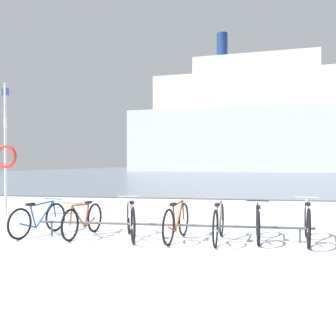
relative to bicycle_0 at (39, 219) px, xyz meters
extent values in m
cube|color=white|center=(2.56, -2.44, -0.38)|extent=(80.00, 22.00, 0.08)
cube|color=slate|center=(2.56, 63.56, -0.38)|extent=(80.00, 110.00, 0.08)
cube|color=#47474C|center=(2.56, 8.56, -0.36)|extent=(80.00, 0.50, 0.05)
cylinder|color=#4C5156|center=(2.79, 0.10, -0.06)|extent=(5.61, 0.15, 0.05)
cylinder|color=#4C5156|center=(0.27, 0.05, -0.20)|extent=(0.04, 0.04, 0.28)
cylinder|color=#4C5156|center=(5.31, 0.14, -0.20)|extent=(0.04, 0.04, 0.28)
torus|color=black|center=(0.13, 0.50, -0.02)|extent=(0.20, 0.62, 0.63)
torus|color=black|center=(-0.13, -0.51, -0.02)|extent=(0.20, 0.62, 0.63)
cylinder|color=#3359B2|center=(0.04, 0.17, 0.09)|extent=(0.17, 0.54, 0.53)
cylinder|color=#3359B2|center=(-0.04, -0.16, 0.07)|extent=(0.08, 0.19, 0.48)
cylinder|color=#3359B2|center=(0.03, 0.10, 0.32)|extent=(0.21, 0.67, 0.08)
cylinder|color=#3359B2|center=(-0.08, -0.29, -0.09)|extent=(0.15, 0.45, 0.18)
cylinder|color=#3359B2|center=(0.12, 0.46, 0.16)|extent=(0.06, 0.12, 0.37)
cube|color=black|center=(-0.06, -0.23, 0.34)|extent=(0.13, 0.21, 0.05)
cylinder|color=#3359B2|center=(0.11, 0.43, 0.39)|extent=(0.45, 0.14, 0.02)
torus|color=black|center=(0.93, -0.49, -0.02)|extent=(0.12, 0.64, 0.64)
torus|color=black|center=(1.04, 0.53, -0.02)|extent=(0.12, 0.64, 0.64)
cylinder|color=brown|center=(0.96, -0.16, 0.09)|extent=(0.10, 0.54, 0.54)
cylinder|color=brown|center=(1.00, 0.18, 0.07)|extent=(0.06, 0.19, 0.48)
cylinder|color=brown|center=(0.97, -0.08, 0.33)|extent=(0.11, 0.67, 0.08)
cylinder|color=brown|center=(1.01, 0.32, -0.09)|extent=(0.09, 0.45, 0.18)
cylinder|color=brown|center=(0.93, -0.45, 0.17)|extent=(0.05, 0.12, 0.38)
cube|color=black|center=(1.01, 0.25, 0.35)|extent=(0.10, 0.21, 0.05)
cylinder|color=brown|center=(0.93, -0.41, 0.40)|extent=(0.46, 0.07, 0.02)
torus|color=black|center=(1.84, 0.47, 0.01)|extent=(0.28, 0.68, 0.70)
torus|color=black|center=(2.20, -0.52, 0.01)|extent=(0.28, 0.68, 0.70)
cylinder|color=silver|center=(1.96, 0.14, 0.14)|extent=(0.22, 0.53, 0.60)
cylinder|color=silver|center=(2.08, -0.18, 0.12)|extent=(0.10, 0.19, 0.53)
cylinder|color=silver|center=(1.99, 0.07, 0.40)|extent=(0.27, 0.66, 0.09)
cylinder|color=silver|center=(2.12, -0.31, -0.06)|extent=(0.19, 0.44, 0.19)
cylinder|color=silver|center=(1.86, 0.43, 0.22)|extent=(0.07, 0.12, 0.42)
cube|color=black|center=(2.10, -0.25, 0.42)|extent=(0.14, 0.22, 0.05)
cylinder|color=silver|center=(1.87, 0.39, 0.48)|extent=(0.44, 0.18, 0.02)
torus|color=black|center=(3.03, 0.47, 0.00)|extent=(0.14, 0.68, 0.69)
torus|color=black|center=(2.88, -0.54, 0.00)|extent=(0.14, 0.68, 0.69)
cylinder|color=brown|center=(2.98, 0.14, 0.13)|extent=(0.11, 0.54, 0.58)
cylinder|color=brown|center=(2.93, -0.19, 0.10)|extent=(0.06, 0.19, 0.52)
cylinder|color=brown|center=(2.97, 0.07, 0.38)|extent=(0.13, 0.67, 0.08)
cylinder|color=brown|center=(2.91, -0.33, -0.07)|extent=(0.10, 0.45, 0.19)
cylinder|color=brown|center=(3.02, 0.44, 0.21)|extent=(0.05, 0.12, 0.41)
cube|color=black|center=(2.92, -0.26, 0.40)|extent=(0.11, 0.21, 0.05)
cylinder|color=brown|center=(3.02, 0.40, 0.46)|extent=(0.46, 0.09, 0.02)
torus|color=black|center=(3.81, 0.52, 0.01)|extent=(0.08, 0.69, 0.69)
torus|color=black|center=(3.74, -0.56, 0.01)|extent=(0.08, 0.69, 0.69)
cylinder|color=gray|center=(3.79, 0.17, 0.14)|extent=(0.07, 0.57, 0.59)
cylinder|color=gray|center=(3.77, -0.18, 0.11)|extent=(0.05, 0.20, 0.53)
cylinder|color=gray|center=(3.79, 0.09, 0.39)|extent=(0.08, 0.71, 0.09)
cylinder|color=gray|center=(3.76, -0.33, -0.07)|extent=(0.07, 0.47, 0.19)
cylinder|color=gray|center=(3.81, 0.48, 0.21)|extent=(0.04, 0.12, 0.42)
cube|color=black|center=(3.76, -0.26, 0.41)|extent=(0.09, 0.20, 0.05)
cylinder|color=gray|center=(3.81, 0.44, 0.47)|extent=(0.46, 0.06, 0.02)
torus|color=black|center=(4.56, 0.73, -0.02)|extent=(0.08, 0.65, 0.64)
torus|color=black|center=(4.51, -0.27, -0.02)|extent=(0.08, 0.65, 0.64)
cylinder|color=#1E2328|center=(4.54, 0.40, 0.10)|extent=(0.06, 0.53, 0.54)
cylinder|color=#1E2328|center=(4.53, 0.08, 0.07)|extent=(0.04, 0.19, 0.48)
cylinder|color=#1E2328|center=(4.54, 0.33, 0.33)|extent=(0.06, 0.65, 0.08)
cylinder|color=#1E2328|center=(4.52, -0.06, -0.09)|extent=(0.05, 0.44, 0.18)
cylinder|color=#1E2328|center=(4.56, 0.69, 0.17)|extent=(0.04, 0.11, 0.38)
cube|color=black|center=(4.53, 0.00, 0.35)|extent=(0.09, 0.20, 0.05)
cylinder|color=#1E2328|center=(4.55, 0.65, 0.40)|extent=(0.46, 0.04, 0.02)
torus|color=black|center=(5.53, 0.72, 0.02)|extent=(0.15, 0.72, 0.72)
torus|color=black|center=(5.38, -0.36, 0.02)|extent=(0.15, 0.72, 0.72)
cylinder|color=silver|center=(5.48, 0.37, 0.15)|extent=(0.12, 0.57, 0.61)
cylinder|color=silver|center=(5.43, 0.02, 0.13)|extent=(0.06, 0.20, 0.54)
cylinder|color=silver|center=(5.47, 0.29, 0.42)|extent=(0.14, 0.71, 0.09)
cylinder|color=silver|center=(5.41, -0.13, -0.06)|extent=(0.10, 0.48, 0.20)
cylinder|color=silver|center=(5.53, 0.68, 0.23)|extent=(0.05, 0.12, 0.43)
cube|color=black|center=(5.42, -0.06, 0.43)|extent=(0.11, 0.21, 0.05)
cylinder|color=silver|center=(5.52, 0.64, 0.49)|extent=(0.46, 0.09, 0.02)
cylinder|color=silver|center=(-2.37, 2.45, 1.57)|extent=(0.08, 0.08, 3.81)
cylinder|color=white|center=(-2.37, 2.45, 2.33)|extent=(0.09, 0.09, 0.30)
torus|color=red|center=(-2.37, 2.45, 1.38)|extent=(0.68, 0.10, 0.68)
cube|color=navy|center=(-2.37, 2.45, 3.22)|extent=(0.20, 0.03, 0.20)
cube|color=silver|center=(8.87, 62.23, 5.21)|extent=(48.34, 16.14, 11.10)
cube|color=white|center=(7.70, 62.36, 13.81)|extent=(36.37, 13.19, 6.10)
cube|color=white|center=(7.70, 62.36, 18.42)|extent=(22.06, 9.98, 3.11)
cylinder|color=navy|center=(1.81, 63.02, 22.47)|extent=(1.97, 1.97, 4.99)
camera|label=1|loc=(4.08, -7.40, 1.19)|focal=40.53mm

